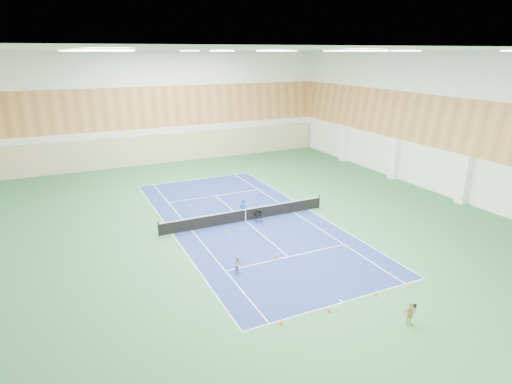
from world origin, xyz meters
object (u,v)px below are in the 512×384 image
(tennis_net, at_px, (245,214))
(coach, at_px, (243,208))
(ball_cart, at_px, (258,217))
(child_court, at_px, (238,265))
(child_apron, at_px, (410,313))

(tennis_net, distance_m, coach, 0.65)
(coach, relative_size, ball_cart, 1.87)
(child_court, relative_size, child_apron, 0.87)
(tennis_net, bearing_deg, child_court, -117.12)
(child_court, bearing_deg, child_apron, -88.01)
(coach, distance_m, ball_cart, 1.45)
(coach, xyz_separation_m, child_apron, (1.59, -15.25, -0.20))
(child_court, bearing_deg, ball_cart, 24.26)
(child_apron, bearing_deg, ball_cart, 102.09)
(coach, xyz_separation_m, child_court, (-3.57, -7.49, -0.28))
(coach, height_order, child_apron, coach)
(tennis_net, height_order, child_apron, child_apron)
(coach, bearing_deg, ball_cart, 115.91)
(child_apron, bearing_deg, coach, 104.32)
(child_apron, relative_size, ball_cart, 1.39)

